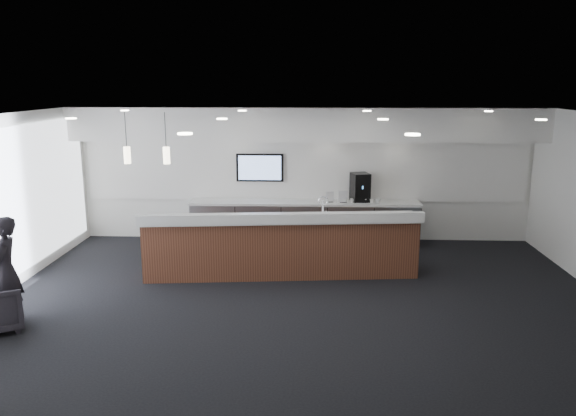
{
  "coord_description": "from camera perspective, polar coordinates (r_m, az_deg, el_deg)",
  "views": [
    {
      "loc": [
        0.14,
        -8.43,
        3.5
      ],
      "look_at": [
        -0.26,
        1.3,
        1.32
      ],
      "focal_mm": 35.0,
      "sensor_mm": 36.0,
      "label": 1
    }
  ],
  "objects": [
    {
      "name": "cup_6",
      "position": [
        12.26,
        5.22,
        0.77
      ],
      "size": [
        0.13,
        0.13,
        0.09
      ],
      "primitive_type": "imported",
      "rotation": [
        0.0,
        0.0,
        3.87
      ],
      "color": "white",
      "rests_on": "back_credenza"
    },
    {
      "name": "alcove_panel",
      "position": [
        12.55,
        1.72,
        3.91
      ],
      "size": [
        9.8,
        0.06,
        1.4
      ],
      "primitive_type": "cube",
      "color": "white",
      "rests_on": "back_wall"
    },
    {
      "name": "coffee_machine",
      "position": [
        12.37,
        7.33,
        2.1
      ],
      "size": [
        0.45,
        0.52,
        0.63
      ],
      "rotation": [
        0.0,
        0.0,
        0.26
      ],
      "color": "black",
      "rests_on": "back_credenza"
    },
    {
      "name": "info_sign_left",
      "position": [
        12.25,
        4.27,
        1.14
      ],
      "size": [
        0.17,
        0.06,
        0.24
      ],
      "primitive_type": "cube",
      "rotation": [
        0.0,
        0.0,
        0.22
      ],
      "color": "silver",
      "rests_on": "back_credenza"
    },
    {
      "name": "cup_0",
      "position": [
        12.33,
        9.12,
        0.73
      ],
      "size": [
        0.09,
        0.09,
        0.09
      ],
      "primitive_type": "imported",
      "color": "white",
      "rests_on": "back_credenza"
    },
    {
      "name": "pendant_left",
      "position": [
        9.66,
        -12.95,
        4.87
      ],
      "size": [
        0.12,
        0.12,
        0.3
      ],
      "primitive_type": "cylinder",
      "color": "#FFEEC6",
      "rests_on": "ceiling"
    },
    {
      "name": "lounge_guest",
      "position": [
        9.21,
        -26.72,
        -5.76
      ],
      "size": [
        0.52,
        0.67,
        1.62
      ],
      "primitive_type": "imported",
      "rotation": [
        0.0,
        0.0,
        -1.32
      ],
      "color": "black",
      "rests_on": "ground"
    },
    {
      "name": "cup_4",
      "position": [
        12.27,
        6.52,
        0.76
      ],
      "size": [
        0.13,
        0.13,
        0.09
      ],
      "primitive_type": "imported",
      "rotation": [
        0.0,
        0.0,
        2.58
      ],
      "color": "white",
      "rests_on": "back_credenza"
    },
    {
      "name": "pendant_right",
      "position": [
        9.86,
        -16.88,
        4.8
      ],
      "size": [
        0.12,
        0.12,
        0.3
      ],
      "primitive_type": "cylinder",
      "color": "#FFEEC6",
      "rests_on": "ceiling"
    },
    {
      "name": "wall_tv",
      "position": [
        12.53,
        -2.87,
        4.12
      ],
      "size": [
        1.05,
        0.08,
        0.62
      ],
      "color": "black",
      "rests_on": "back_wall"
    },
    {
      "name": "cup_2",
      "position": [
        12.3,
        7.83,
        0.74
      ],
      "size": [
        0.11,
        0.11,
        0.09
      ],
      "primitive_type": "imported",
      "rotation": [
        0.0,
        0.0,
        1.29
      ],
      "color": "white",
      "rests_on": "back_credenza"
    },
    {
      "name": "cup_5",
      "position": [
        12.27,
        5.87,
        0.76
      ],
      "size": [
        0.1,
        0.1,
        0.09
      ],
      "primitive_type": "imported",
      "rotation": [
        0.0,
        0.0,
        3.23
      ],
      "color": "white",
      "rests_on": "back_credenza"
    },
    {
      "name": "cup_1",
      "position": [
        12.31,
        8.47,
        0.74
      ],
      "size": [
        0.13,
        0.13,
        0.09
      ],
      "primitive_type": "imported",
      "rotation": [
        0.0,
        0.0,
        0.65
      ],
      "color": "white",
      "rests_on": "back_credenza"
    },
    {
      "name": "ceiling_can_lights",
      "position": [
        8.45,
        1.43,
        9.03
      ],
      "size": [
        7.0,
        5.0,
        0.02
      ],
      "primitive_type": null,
      "color": "white",
      "rests_on": "ceiling"
    },
    {
      "name": "ceiling",
      "position": [
        8.45,
        1.43,
        9.23
      ],
      "size": [
        10.0,
        8.0,
        0.02
      ],
      "primitive_type": "cube",
      "color": "black",
      "rests_on": "back_wall"
    },
    {
      "name": "ground",
      "position": [
        9.13,
        1.33,
        -9.92
      ],
      "size": [
        10.0,
        10.0,
        0.0
      ],
      "primitive_type": "plane",
      "color": "black",
      "rests_on": "ground"
    },
    {
      "name": "back_wall",
      "position": [
        12.59,
        1.72,
        3.48
      ],
      "size": [
        10.0,
        0.02,
        3.0
      ],
      "primitive_type": "cube",
      "color": "white",
      "rests_on": "ground"
    },
    {
      "name": "cup_3",
      "position": [
        12.29,
        7.18,
        0.75
      ],
      "size": [
        0.12,
        0.12,
        0.09
      ],
      "primitive_type": "imported",
      "rotation": [
        0.0,
        0.0,
        1.94
      ],
      "color": "white",
      "rests_on": "back_credenza"
    },
    {
      "name": "back_credenza",
      "position": [
        12.44,
        1.66,
        -1.43
      ],
      "size": [
        5.06,
        0.66,
        0.95
      ],
      "color": "#93969B",
      "rests_on": "ground"
    },
    {
      "name": "soffit_bulkhead",
      "position": [
        12.01,
        1.73,
        8.56
      ],
      "size": [
        10.0,
        0.9,
        0.7
      ],
      "primitive_type": "cube",
      "color": "white",
      "rests_on": "back_wall"
    },
    {
      "name": "service_counter",
      "position": [
        10.34,
        -0.69,
        -3.81
      ],
      "size": [
        5.1,
        1.31,
        1.49
      ],
      "rotation": [
        0.0,
        0.0,
        0.1
      ],
      "color": "#4B2819",
      "rests_on": "ground"
    },
    {
      "name": "info_sign_right",
      "position": [
        12.22,
        5.59,
        1.15
      ],
      "size": [
        0.2,
        0.05,
        0.26
      ],
      "primitive_type": "cube",
      "rotation": [
        0.0,
        0.0,
        0.15
      ],
      "color": "silver",
      "rests_on": "back_credenza"
    }
  ]
}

